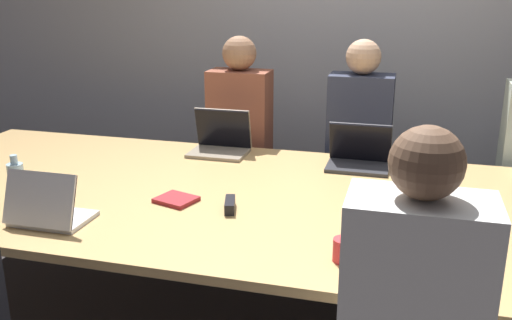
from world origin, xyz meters
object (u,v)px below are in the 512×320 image
(person_far_midleft, at_px, (240,145))
(person_far_center, at_px, (358,153))
(laptop_far_midleft, at_px, (221,141))
(bottle_near_left, at_px, (17,183))
(laptop_near_left, at_px, (47,209))
(cup_near_midright, at_px, (344,250))
(stapler, at_px, (230,205))
(laptop_far_center, at_px, (359,155))
(laptop_near_midright, at_px, (415,253))

(person_far_midleft, bearing_deg, person_far_center, 2.51)
(laptop_far_midleft, bearing_deg, bottle_near_left, -121.86)
(laptop_far_midleft, xyz_separation_m, laptop_near_left, (-0.37, -1.22, -0.01))
(laptop_near_left, distance_m, cup_near_midright, 1.27)
(cup_near_midright, height_order, stapler, cup_near_midright)
(person_far_midleft, distance_m, bottle_near_left, 1.57)
(laptop_far_midleft, bearing_deg, cup_near_midright, -53.83)
(laptop_far_center, height_order, stapler, laptop_far_center)
(laptop_far_center, distance_m, laptop_near_midright, 1.22)
(person_far_midleft, height_order, person_far_center, person_far_midleft)
(laptop_near_midright, bearing_deg, cup_near_midright, -3.72)
(bottle_near_left, bearing_deg, laptop_far_center, 33.41)
(laptop_far_midleft, height_order, laptop_far_center, laptop_far_midleft)
(bottle_near_left, bearing_deg, person_far_midleft, 65.07)
(person_far_center, xyz_separation_m, stapler, (-0.46, -1.27, 0.08))
(cup_near_midright, bearing_deg, bottle_near_left, 173.30)
(cup_near_midright, bearing_deg, person_far_midleft, 119.01)
(laptop_near_left, relative_size, bottle_near_left, 1.37)
(stapler, bearing_deg, person_far_midleft, 89.47)
(stapler, bearing_deg, laptop_near_left, -168.40)
(cup_near_midright, xyz_separation_m, stapler, (-0.56, 0.36, -0.02))
(bottle_near_left, distance_m, laptop_far_center, 1.79)
(laptop_near_left, relative_size, laptop_near_midright, 1.02)
(bottle_near_left, bearing_deg, laptop_near_left, -32.33)
(laptop_far_midleft, relative_size, cup_near_midright, 3.90)
(laptop_near_left, distance_m, laptop_near_midright, 1.52)
(laptop_near_left, xyz_separation_m, person_far_center, (1.17, 1.63, -0.13))
(bottle_near_left, height_order, laptop_near_midright, laptop_near_midright)
(laptop_far_midleft, distance_m, laptop_near_left, 1.28)
(laptop_far_midleft, relative_size, stapler, 2.22)
(cup_near_midright, relative_size, stapler, 0.57)
(laptop_far_center, height_order, person_far_center, person_far_center)
(laptop_near_left, relative_size, cup_near_midright, 3.66)
(laptop_near_left, bearing_deg, laptop_far_center, -136.24)
(person_far_midleft, xyz_separation_m, person_far_center, (0.79, 0.03, -0.00))
(bottle_near_left, relative_size, cup_near_midright, 2.67)
(bottle_near_left, distance_m, stapler, 1.01)
(laptop_near_midright, distance_m, stapler, 0.90)
(laptop_near_midright, bearing_deg, laptop_far_center, -75.16)
(person_far_center, relative_size, cup_near_midright, 15.88)
(person_far_midleft, xyz_separation_m, laptop_near_midright, (1.14, -1.62, 0.13))
(person_far_midleft, xyz_separation_m, stapler, (0.33, -1.24, 0.08))
(bottle_near_left, bearing_deg, stapler, 10.45)
(laptop_near_midright, distance_m, cup_near_midright, 0.26)
(laptop_far_midleft, relative_size, laptop_far_center, 1.00)
(stapler, bearing_deg, bottle_near_left, 175.16)
(bottle_near_left, height_order, cup_near_midright, bottle_near_left)
(person_far_midleft, relative_size, laptop_far_center, 4.07)
(laptop_near_midright, relative_size, cup_near_midright, 3.58)
(bottle_near_left, xyz_separation_m, cup_near_midright, (1.55, -0.18, -0.06))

